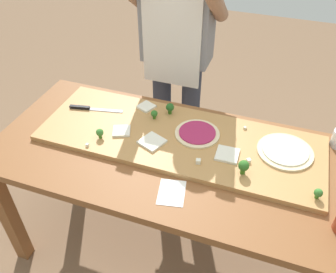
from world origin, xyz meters
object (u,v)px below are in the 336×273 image
(pizza_whole_cheese_artichoke, at_px, (285,151))
(pizza_whole_beet_magenta, at_px, (197,133))
(cook_center, at_px, (177,44))
(recipe_note, at_px, (172,192))
(pizza_slice_near_left, at_px, (122,131))
(pizza_slice_near_right, at_px, (146,107))
(pizza_slice_far_left, at_px, (152,142))
(broccoli_floret_back_right, at_px, (244,166))
(broccoli_floret_front_right, at_px, (154,114))
(cheese_crumble_b, at_px, (87,145))
(broccoli_floret_center_right, at_px, (100,133))
(prep_table, at_px, (181,169))
(cheese_crumble_c, at_px, (245,128))
(broccoli_floret_back_mid, at_px, (318,193))
(broccoli_floret_center_left, at_px, (170,108))
(pizza_slice_far_right, at_px, (227,154))
(chefs_knife, at_px, (89,108))
(cheese_crumble_a, at_px, (198,161))
(cheese_crumble_d, at_px, (249,161))

(pizza_whole_cheese_artichoke, relative_size, pizza_whole_beet_magenta, 1.17)
(cook_center, bearing_deg, recipe_note, -72.69)
(pizza_slice_near_left, bearing_deg, pizza_slice_near_right, 81.08)
(pizza_slice_far_left, xyz_separation_m, broccoli_floret_back_right, (0.44, -0.06, 0.04))
(broccoli_floret_front_right, bearing_deg, cheese_crumble_b, -125.58)
(broccoli_floret_back_right, distance_m, broccoli_floret_center_right, 0.69)
(broccoli_floret_back_right, bearing_deg, prep_table, 170.80)
(pizza_slice_near_left, distance_m, cheese_crumble_c, 0.62)
(broccoli_floret_center_right, bearing_deg, broccoli_floret_back_mid, -2.67)
(cheese_crumble_b, relative_size, cheese_crumble_c, 1.09)
(pizza_whole_beet_magenta, bearing_deg, broccoli_floret_center_left, 146.99)
(cheese_crumble_c, distance_m, cook_center, 0.67)
(pizza_slice_near_left, height_order, broccoli_floret_center_left, broccoli_floret_center_left)
(pizza_slice_far_right, height_order, broccoli_floret_center_left, broccoli_floret_center_left)
(cook_center, bearing_deg, cheese_crumble_b, -102.92)
(prep_table, xyz_separation_m, cheese_crumble_c, (0.25, 0.26, 0.13))
(pizza_slice_near_right, distance_m, broccoli_floret_center_right, 0.33)
(pizza_slice_far_left, bearing_deg, recipe_note, -53.06)
(broccoli_floret_center_left, xyz_separation_m, cook_center, (-0.10, 0.41, 0.15))
(chefs_knife, height_order, broccoli_floret_center_right, broccoli_floret_center_right)
(pizza_slice_far_left, distance_m, cheese_crumble_c, 0.47)
(pizza_whole_cheese_artichoke, bearing_deg, pizza_slice_near_left, -171.46)
(pizza_slice_near_right, xyz_separation_m, broccoli_floret_back_right, (0.58, -0.32, 0.04))
(prep_table, height_order, broccoli_floret_back_right, broccoli_floret_back_right)
(pizza_whole_beet_magenta, bearing_deg, pizza_slice_far_right, -30.31)
(recipe_note, bearing_deg, broccoli_floret_back_mid, 14.73)
(broccoli_floret_center_right, bearing_deg, pizza_slice_near_left, 42.90)
(prep_table, xyz_separation_m, pizza_whole_cheese_artichoke, (0.46, 0.15, 0.13))
(prep_table, xyz_separation_m, broccoli_floret_center_right, (-0.40, -0.04, 0.15))
(pizza_whole_cheese_artichoke, distance_m, broccoli_floret_center_right, 0.88)
(cheese_crumble_c, bearing_deg, pizza_whole_cheese_artichoke, -28.40)
(pizza_slice_near_right, relative_size, cheese_crumble_a, 3.76)
(pizza_whole_cheese_artichoke, relative_size, cheese_crumble_d, 14.82)
(recipe_note, relative_size, cook_center, 0.09)
(pizza_slice_far_right, relative_size, pizza_slice_far_left, 0.97)
(pizza_whole_beet_magenta, distance_m, broccoli_floret_back_mid, 0.61)
(broccoli_floret_back_right, height_order, recipe_note, broccoli_floret_back_right)
(pizza_whole_beet_magenta, xyz_separation_m, cook_center, (-0.29, 0.53, 0.18))
(broccoli_floret_center_left, relative_size, cheese_crumble_a, 2.98)
(pizza_slice_far_right, distance_m, broccoli_floret_center_right, 0.61)
(prep_table, relative_size, cook_center, 1.10)
(pizza_whole_cheese_artichoke, height_order, cheese_crumble_b, pizza_whole_cheese_artichoke)
(chefs_knife, xyz_separation_m, cook_center, (0.32, 0.52, 0.19))
(cheese_crumble_d, bearing_deg, cheese_crumble_a, -158.87)
(pizza_slice_near_left, height_order, broccoli_floret_back_mid, broccoli_floret_back_mid)
(cheese_crumble_d, distance_m, cook_center, 0.87)
(prep_table, distance_m, broccoli_floret_center_left, 0.34)
(broccoli_floret_back_right, bearing_deg, pizza_slice_far_left, 172.77)
(broccoli_floret_back_mid, bearing_deg, broccoli_floret_center_left, 155.24)
(pizza_slice_far_left, bearing_deg, prep_table, -3.30)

